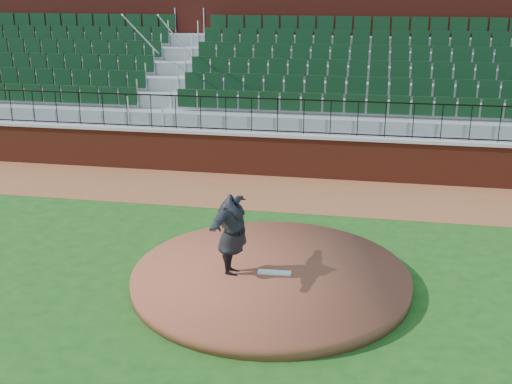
# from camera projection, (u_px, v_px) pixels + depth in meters

# --- Properties ---
(ground) EXTENTS (90.00, 90.00, 0.00)m
(ground) POSITION_uv_depth(u_px,v_px,m) (242.00, 279.00, 12.34)
(ground) COLOR #1A4915
(ground) RESTS_ON ground
(warning_track) EXTENTS (34.00, 3.20, 0.01)m
(warning_track) POSITION_uv_depth(u_px,v_px,m) (282.00, 192.00, 17.37)
(warning_track) COLOR brown
(warning_track) RESTS_ON ground
(field_wall) EXTENTS (34.00, 0.35, 1.20)m
(field_wall) POSITION_uv_depth(u_px,v_px,m) (290.00, 156.00, 18.67)
(field_wall) COLOR maroon
(field_wall) RESTS_ON ground
(wall_cap) EXTENTS (34.00, 0.45, 0.10)m
(wall_cap) POSITION_uv_depth(u_px,v_px,m) (290.00, 135.00, 18.46)
(wall_cap) COLOR #B7B7B7
(wall_cap) RESTS_ON field_wall
(wall_railing) EXTENTS (34.00, 0.05, 1.00)m
(wall_railing) POSITION_uv_depth(u_px,v_px,m) (291.00, 117.00, 18.29)
(wall_railing) COLOR black
(wall_railing) RESTS_ON wall_cap
(seating_stands) EXTENTS (34.00, 5.10, 4.60)m
(seating_stands) POSITION_uv_depth(u_px,v_px,m) (302.00, 85.00, 20.67)
(seating_stands) COLOR gray
(seating_stands) RESTS_ON ground
(concourse_wall) EXTENTS (34.00, 0.50, 5.50)m
(concourse_wall) POSITION_uv_depth(u_px,v_px,m) (311.00, 61.00, 23.14)
(concourse_wall) COLOR maroon
(concourse_wall) RESTS_ON ground
(pitchers_mound) EXTENTS (5.32, 5.32, 0.25)m
(pitchers_mound) POSITION_uv_depth(u_px,v_px,m) (271.00, 277.00, 12.11)
(pitchers_mound) COLOR brown
(pitchers_mound) RESTS_ON ground
(pitching_rubber) EXTENTS (0.64, 0.19, 0.04)m
(pitching_rubber) POSITION_uv_depth(u_px,v_px,m) (274.00, 273.00, 11.98)
(pitching_rubber) COLOR white
(pitching_rubber) RESTS_ON pitchers_mound
(pitcher) EXTENTS (0.63, 1.98, 1.59)m
(pitcher) POSITION_uv_depth(u_px,v_px,m) (232.00, 234.00, 11.76)
(pitcher) COLOR black
(pitcher) RESTS_ON pitchers_mound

